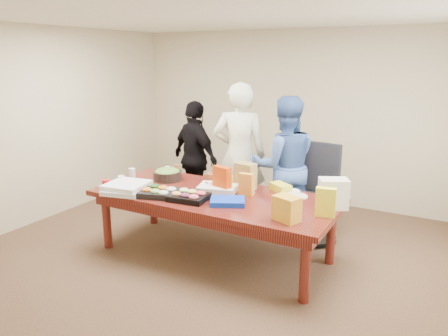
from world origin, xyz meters
The scene contains 36 objects.
floor centered at (0.00, 0.00, -0.01)m, with size 5.50×5.00×0.02m, color #47301E.
ceiling centered at (0.00, 0.00, 2.71)m, with size 5.50×5.00×0.02m, color white.
wall_back centered at (0.00, 2.50, 1.35)m, with size 5.50×0.04×2.70m, color beige.
wall_front centered at (0.00, -2.50, 1.35)m, with size 5.50×0.04×2.70m, color beige.
wall_left centered at (-2.75, 0.00, 1.35)m, with size 0.04×5.00×2.70m, color beige.
conference_table centered at (0.00, 0.00, 0.38)m, with size 2.80×1.20×0.75m, color #4C1C0F.
office_chair centered at (0.88, 0.98, 0.59)m, with size 0.60×0.60×1.17m, color black.
person_center centered at (-0.20, 1.03, 0.98)m, with size 0.72×0.47×1.96m, color silver.
person_right centered at (0.45, 1.04, 0.90)m, with size 0.88×0.69×1.81m, color #38599A.
person_left centered at (-0.97, 1.12, 0.83)m, with size 0.98×0.41×1.67m, color black.
veggie_tray centered at (-0.52, -0.34, 0.78)m, with size 0.42×0.33×0.06m, color black.
fruit_tray centered at (-0.15, -0.30, 0.78)m, with size 0.41×0.32×0.06m, color black.
sheet_cake centered at (-0.02, 0.12, 0.79)m, with size 0.44×0.33×0.08m, color white.
salad_bowl centered at (-0.82, 0.23, 0.81)m, with size 0.37×0.37×0.12m, color black.
chip_bag_blue centered at (0.29, -0.20, 0.78)m, with size 0.36×0.27×0.05m, color #0C34C9.
chip_bag_red centered at (0.06, 0.09, 0.91)m, with size 0.22×0.09×0.32m, color #C23806.
chip_bag_yellow centered at (1.30, -0.06, 0.90)m, with size 0.19×0.08×0.29m, color #F3F62D.
chip_bag_orange centered at (0.33, 0.15, 0.88)m, with size 0.17×0.07×0.26m, color orange.
mayo_jar centered at (-0.06, 0.41, 0.82)m, with size 0.09×0.09×0.14m, color beige.
mustard_bottle centered at (0.07, 0.27, 0.83)m, with size 0.06×0.06×0.17m, color yellow.
dressing_bottle centered at (-0.74, 0.34, 0.84)m, with size 0.06×0.06×0.19m, color brown.
ranch_bottle centered at (-0.82, 0.23, 0.84)m, with size 0.06×0.06×0.18m, color beige.
banana_bunch centered at (0.61, 0.50, 0.79)m, with size 0.26×0.15×0.09m, color yellow.
bread_loaf centered at (-0.17, 0.39, 0.81)m, with size 0.31×0.13×0.12m, color brown.
kraft_bag centered at (0.22, 0.35, 0.91)m, with size 0.24×0.14×0.32m, color olive.
red_cup centered at (-1.23, -0.44, 0.81)m, with size 0.09×0.09×0.11m, color red.
clear_cup_a centered at (-1.18, -0.22, 0.81)m, with size 0.08×0.08×0.11m, color white.
clear_cup_b centered at (-1.30, 0.11, 0.81)m, with size 0.09×0.09×0.12m, color white.
pizza_box_lower centered at (-0.94, -0.41, 0.78)m, with size 0.44×0.44×0.05m, color silver.
pizza_box_upper centered at (-0.95, -0.39, 0.83)m, with size 0.44×0.44×0.05m, color white.
plate_a centered at (0.85, 0.38, 0.76)m, with size 0.25×0.25×0.01m, color beige.
plate_b centered at (0.73, 0.52, 0.76)m, with size 0.22×0.22×0.01m, color white.
dip_bowl_a centered at (0.32, 0.24, 0.78)m, with size 0.15×0.15×0.06m, color silver.
dip_bowl_b centered at (-0.22, 0.24, 0.78)m, with size 0.14×0.14×0.05m, color beige.
grocery_bag_white centered at (1.30, 0.22, 0.90)m, with size 0.29×0.21×0.31m, color white.
grocery_bag_yellow centered at (1.01, -0.35, 0.87)m, with size 0.24×0.17×0.24m, color gold.
Camera 1 is at (2.33, -3.98, 2.27)m, focal length 34.05 mm.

